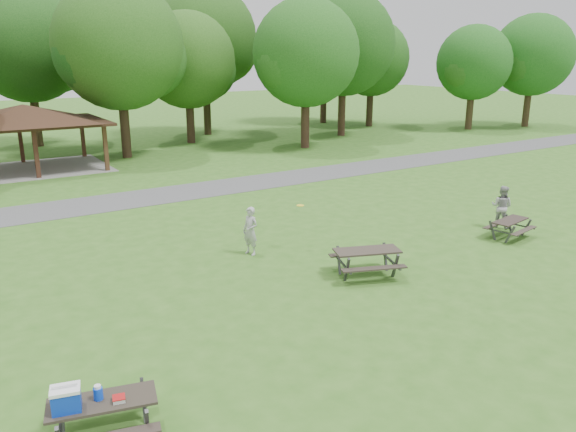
% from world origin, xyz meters
% --- Properties ---
extents(ground, '(160.00, 160.00, 0.00)m').
position_xyz_m(ground, '(0.00, 0.00, 0.00)').
color(ground, '#33651C').
rests_on(ground, ground).
extents(asphalt_path, '(120.00, 3.20, 0.02)m').
position_xyz_m(asphalt_path, '(0.00, 14.00, 0.01)').
color(asphalt_path, '#4B4B4E').
rests_on(asphalt_path, ground).
extents(pavilion, '(8.60, 7.01, 3.76)m').
position_xyz_m(pavilion, '(-4.00, 24.00, 3.06)').
color(pavilion, '#3E2416').
rests_on(pavilion, ground).
extents(tree_row_e, '(8.40, 8.00, 11.02)m').
position_xyz_m(tree_row_e, '(2.10, 25.03, 6.78)').
color(tree_row_e, black).
rests_on(tree_row_e, ground).
extents(tree_row_f, '(7.35, 7.00, 9.55)m').
position_xyz_m(tree_row_f, '(8.09, 28.53, 5.84)').
color(tree_row_f, black).
rests_on(tree_row_f, ground).
extents(tree_row_g, '(7.77, 7.40, 10.25)m').
position_xyz_m(tree_row_g, '(14.09, 22.03, 6.33)').
color(tree_row_g, '#311D15').
rests_on(tree_row_g, ground).
extents(tree_row_h, '(8.61, 8.20, 11.37)m').
position_xyz_m(tree_row_h, '(20.10, 25.53, 7.03)').
color(tree_row_h, '#311E16').
rests_on(tree_row_h, ground).
extents(tree_row_i, '(7.14, 6.80, 9.52)m').
position_xyz_m(tree_row_i, '(26.08, 29.03, 5.91)').
color(tree_row_i, black).
rests_on(tree_row_i, ground).
extents(tree_row_j, '(6.72, 6.40, 8.96)m').
position_xyz_m(tree_row_j, '(32.08, 22.53, 5.56)').
color(tree_row_j, '#312316').
rests_on(tree_row_j, ground).
extents(tree_deep_b, '(8.40, 8.00, 11.13)m').
position_xyz_m(tree_deep_b, '(-1.90, 33.03, 6.89)').
color(tree_deep_b, '#322316').
rests_on(tree_deep_b, ground).
extents(tree_deep_c, '(8.82, 8.40, 11.90)m').
position_xyz_m(tree_deep_c, '(11.10, 32.03, 7.44)').
color(tree_deep_c, black).
rests_on(tree_deep_c, ground).
extents(tree_deep_d, '(8.40, 8.00, 11.27)m').
position_xyz_m(tree_deep_d, '(24.10, 33.53, 7.03)').
color(tree_deep_d, black).
rests_on(tree_deep_d, ground).
extents(tree_flank_right, '(7.56, 7.20, 9.97)m').
position_xyz_m(tree_flank_right, '(38.09, 21.03, 6.15)').
color(tree_flank_right, '#312215').
rests_on(tree_flank_right, ground).
extents(picnic_table_near, '(2.13, 1.87, 1.27)m').
position_xyz_m(picnic_table_near, '(-7.07, -2.32, 0.73)').
color(picnic_table_near, '#2A241E').
rests_on(picnic_table_near, ground).
extents(picnic_table_middle, '(2.41, 2.18, 0.86)m').
position_xyz_m(picnic_table_middle, '(1.91, 0.99, 0.63)').
color(picnic_table_middle, '#2E2721').
rests_on(picnic_table_middle, ground).
extents(picnic_table_far, '(1.81, 1.55, 0.70)m').
position_xyz_m(picnic_table_far, '(8.73, 0.98, 0.52)').
color(picnic_table_far, black).
rests_on(picnic_table_far, ground).
extents(frisbee_in_flight, '(0.31, 0.31, 0.02)m').
position_xyz_m(frisbee_in_flight, '(1.57, 4.11, 1.56)').
color(frisbee_in_flight, yellow).
rests_on(frisbee_in_flight, ground).
extents(frisbee_thrower, '(0.56, 0.69, 1.64)m').
position_xyz_m(frisbee_thrower, '(-0.13, 4.56, 0.82)').
color(frisbee_thrower, '#A9A9AB').
rests_on(frisbee_thrower, ground).
extents(frisbee_catcher, '(0.86, 0.97, 1.65)m').
position_xyz_m(frisbee_catcher, '(9.55, 2.00, 0.83)').
color(frisbee_catcher, '#A4A4A7').
rests_on(frisbee_catcher, ground).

